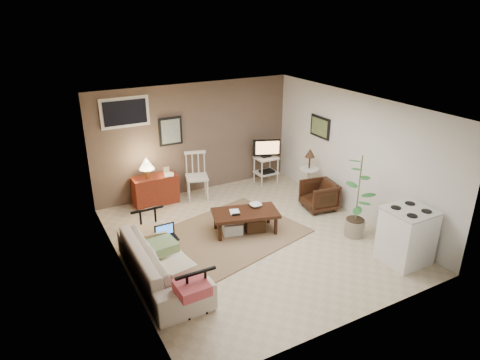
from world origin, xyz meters
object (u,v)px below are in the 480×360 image
side_table (309,167)px  armchair (319,194)px  tv_stand (266,160)px  potted_plant (358,194)px  sofa (162,255)px  red_console (155,187)px  spindle_chair (197,177)px  stove (407,235)px  coffee_table (245,220)px

side_table → armchair: bearing=-104.7°
tv_stand → potted_plant: (0.10, -2.88, 0.27)m
potted_plant → sofa: bearing=173.8°
red_console → spindle_chair: (0.90, -0.14, 0.10)m
potted_plant → stove: 1.08m
side_table → stove: 2.78m
side_table → armchair: (-0.15, -0.57, -0.36)m
side_table → spindle_chair: bearing=152.1°
tv_stand → potted_plant: 2.90m
spindle_chair → side_table: size_ratio=0.91×
tv_stand → spindle_chair: bearing=-179.7°
tv_stand → potted_plant: size_ratio=0.67×
side_table → potted_plant: bearing=-98.7°
spindle_chair → armchair: bearing=-40.8°
red_console → tv_stand: 2.66m
red_console → stove: size_ratio=1.13×
sofa → side_table: size_ratio=1.93×
red_console → potted_plant: bearing=-47.7°
sofa → stove: stove is taller
coffee_table → red_console: bearing=118.0°
side_table → armchair: size_ratio=1.72×
coffee_table → red_console: (-1.05, 1.98, 0.12)m
tv_stand → sofa: bearing=-143.5°
side_table → potted_plant: (-0.27, -1.75, 0.14)m
coffee_table → tv_stand: 2.46m
sofa → tv_stand: (3.39, 2.51, 0.14)m
sofa → coffee_table: bearing=-69.8°
armchair → side_table: bearing=174.3°
coffee_table → side_table: 2.13m
coffee_table → red_console: red_console is taller
tv_stand → red_console: bearing=177.1°
sofa → red_console: bearing=-15.8°
potted_plant → coffee_table: bearing=148.4°
stove → potted_plant: bearing=97.8°
sofa → potted_plant: size_ratio=1.37×
coffee_table → stove: bearing=-48.3°
coffee_table → armchair: (1.81, 0.14, 0.07)m
tv_stand → stove: tv_stand is taller
armchair → stove: 2.20m
tv_stand → armchair: (0.21, -1.70, -0.23)m
spindle_chair → side_table: side_table is taller
armchair → potted_plant: size_ratio=0.41×
coffee_table → sofa: bearing=-159.8°
spindle_chair → tv_stand: (1.75, 0.01, 0.08)m
armchair → stove: size_ratio=0.69×
spindle_chair → tv_stand: size_ratio=0.96×
armchair → potted_plant: bearing=3.3°
spindle_chair → side_table: (2.11, -1.12, 0.21)m
stove → side_table: bearing=87.3°
coffee_table → stove: (1.83, -2.05, 0.22)m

